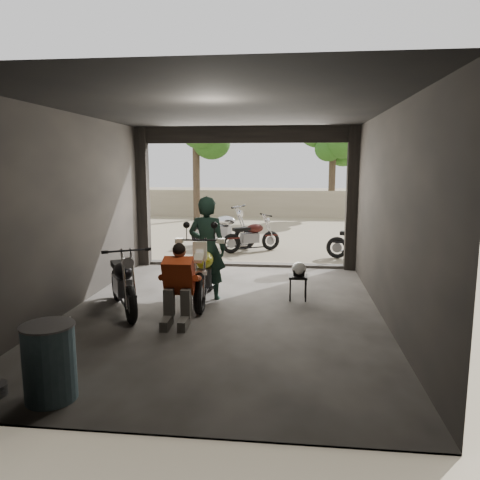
% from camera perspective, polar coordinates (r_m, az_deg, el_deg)
% --- Properties ---
extents(ground, '(80.00, 80.00, 0.00)m').
position_cam_1_polar(ground, '(7.65, -2.01, -8.87)').
color(ground, '#7A6D56').
rests_on(ground, ground).
extents(garage, '(7.00, 7.13, 3.20)m').
position_cam_1_polar(garage, '(7.89, -1.49, 1.24)').
color(garage, '#2D2B28').
rests_on(garage, ground).
extents(boundary_wall, '(18.00, 0.30, 1.20)m').
position_cam_1_polar(boundary_wall, '(21.29, 3.50, 4.45)').
color(boundary_wall, gray).
rests_on(boundary_wall, ground).
extents(tree_left, '(2.20, 2.20, 5.60)m').
position_cam_1_polar(tree_left, '(20.17, -5.43, 13.79)').
color(tree_left, '#382B1E').
rests_on(tree_left, ground).
extents(tree_right, '(2.20, 2.20, 5.00)m').
position_cam_1_polar(tree_right, '(21.29, 11.31, 12.27)').
color(tree_right, '#382B1E').
rests_on(tree_right, ground).
extents(main_bike, '(0.86, 1.86, 1.21)m').
position_cam_1_polar(main_bike, '(8.12, -4.30, -3.36)').
color(main_bike, beige).
rests_on(main_bike, ground).
extents(left_bike, '(1.41, 1.76, 1.11)m').
position_cam_1_polar(left_bike, '(7.81, -14.11, -4.52)').
color(left_bike, black).
rests_on(left_bike, ground).
extents(outside_bike_a, '(1.95, 1.31, 1.22)m').
position_cam_1_polar(outside_bike_a, '(13.41, -2.21, 1.68)').
color(outside_bike_a, black).
rests_on(outside_bike_a, ground).
extents(outside_bike_b, '(1.60, 1.29, 1.01)m').
position_cam_1_polar(outside_bike_b, '(12.73, 1.40, 0.81)').
color(outside_bike_b, '#3A110E').
rests_on(outside_bike_b, ground).
extents(outside_bike_c, '(1.66, 1.01, 1.05)m').
position_cam_1_polar(outside_bike_c, '(12.00, 14.68, 0.06)').
color(outside_bike_c, black).
rests_on(outside_bike_c, ground).
extents(rider, '(0.71, 0.51, 1.83)m').
position_cam_1_polar(rider, '(8.20, -4.03, -1.03)').
color(rider, black).
rests_on(rider, ground).
extents(mechanic, '(0.63, 0.83, 1.17)m').
position_cam_1_polar(mechanic, '(7.00, -7.66, -5.67)').
color(mechanic, '#C24319').
rests_on(mechanic, ground).
extents(stool, '(0.32, 0.32, 0.45)m').
position_cam_1_polar(stool, '(8.27, 7.09, -4.83)').
color(stool, black).
rests_on(stool, ground).
extents(helmet, '(0.34, 0.34, 0.24)m').
position_cam_1_polar(helmet, '(8.24, 7.20, -3.50)').
color(helmet, white).
rests_on(helmet, stool).
extents(oil_drum, '(0.56, 0.56, 0.80)m').
position_cam_1_polar(oil_drum, '(5.22, -22.19, -13.78)').
color(oil_drum, '#3C5965').
rests_on(oil_drum, ground).
extents(sign_post, '(0.83, 0.08, 2.49)m').
position_cam_1_polar(sign_post, '(12.08, 14.91, 5.66)').
color(sign_post, black).
rests_on(sign_post, ground).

